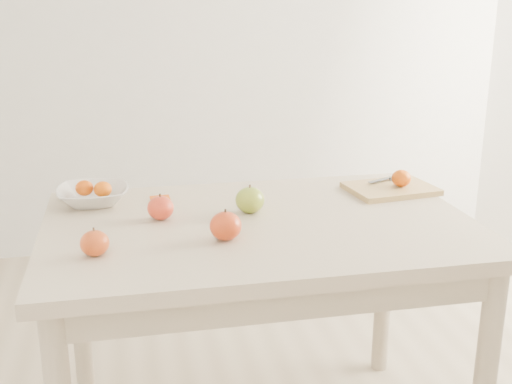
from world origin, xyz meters
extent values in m
cube|color=beige|center=(0.00, 0.00, 0.73)|extent=(1.20, 0.80, 0.04)
cylinder|color=#BCAA8E|center=(-0.54, 0.34, 0.35)|extent=(0.06, 0.06, 0.71)
cylinder|color=#BCAA8E|center=(0.54, 0.34, 0.35)|extent=(0.06, 0.06, 0.71)
cube|color=tan|center=(0.48, 0.19, 0.76)|extent=(0.29, 0.23, 0.02)
ellipsoid|color=#CF4007|center=(0.51, 0.18, 0.80)|extent=(0.06, 0.06, 0.05)
imported|color=silver|center=(-0.46, 0.26, 0.78)|extent=(0.22, 0.22, 0.05)
ellipsoid|color=#D96707|center=(-0.49, 0.27, 0.80)|extent=(0.05, 0.05, 0.05)
ellipsoid|color=#E16007|center=(-0.43, 0.24, 0.80)|extent=(0.05, 0.05, 0.05)
cube|color=#DE570F|center=(-0.26, 0.24, 0.75)|extent=(0.06, 0.05, 0.01)
cube|color=#C84C0E|center=(-0.26, 0.23, 0.75)|extent=(0.05, 0.05, 0.01)
cube|color=white|center=(0.54, 0.27, 0.78)|extent=(0.08, 0.05, 0.01)
cube|color=#34363C|center=(0.46, 0.24, 0.78)|extent=(0.09, 0.06, 0.00)
ellipsoid|color=#759F17|center=(-0.01, 0.08, 0.79)|extent=(0.09, 0.09, 0.08)
ellipsoid|color=#A71524|center=(-0.27, 0.07, 0.78)|extent=(0.08, 0.08, 0.07)
ellipsoid|color=#9D1002|center=(-0.12, -0.12, 0.79)|extent=(0.08, 0.08, 0.08)
ellipsoid|color=maroon|center=(-0.45, -0.16, 0.78)|extent=(0.07, 0.07, 0.06)
camera|label=1|loc=(-0.36, -1.66, 1.36)|focal=45.00mm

